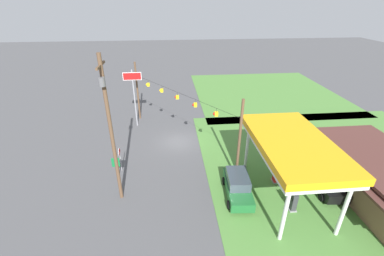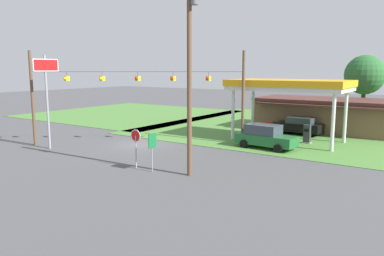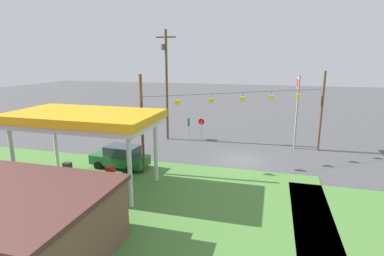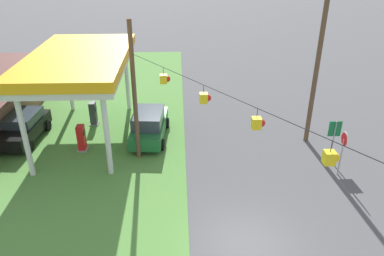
{
  "view_description": "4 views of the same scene",
  "coord_description": "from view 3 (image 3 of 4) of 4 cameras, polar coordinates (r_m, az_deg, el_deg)",
  "views": [
    {
      "loc": [
        25.8,
        -0.88,
        14.99
      ],
      "look_at": [
        1.52,
        1.42,
        2.53
      ],
      "focal_mm": 24.0,
      "sensor_mm": 36.0,
      "label": 1
    },
    {
      "loc": [
        21.03,
        -22.97,
        6.25
      ],
      "look_at": [
        4.66,
        1.05,
        1.69
      ],
      "focal_mm": 35.0,
      "sensor_mm": 36.0,
      "label": 2
    },
    {
      "loc": [
        -2.52,
        25.65,
        8.91
      ],
      "look_at": [
        4.12,
        1.26,
        3.0
      ],
      "focal_mm": 28.0,
      "sensor_mm": 36.0,
      "label": 3
    },
    {
      "loc": [
        -11.48,
        2.65,
        11.12
      ],
      "look_at": [
        5.33,
        2.02,
        2.7
      ],
      "focal_mm": 35.0,
      "sensor_mm": 36.0,
      "label": 4
    }
  ],
  "objects": [
    {
      "name": "route_sign",
      "position": [
        33.52,
        -0.6,
        0.75
      ],
      "size": [
        0.1,
        0.7,
        2.4
      ],
      "color": "gray",
      "rests_on": "ground"
    },
    {
      "name": "ground_plane",
      "position": [
        27.27,
        9.13,
        -6.09
      ],
      "size": [
        160.0,
        160.0,
        0.0
      ],
      "primitive_type": "plane",
      "color": "#4C4C4F"
    },
    {
      "name": "stop_sign_roadside",
      "position": [
        33.04,
        1.78,
        0.74
      ],
      "size": [
        0.8,
        0.08,
        2.5
      ],
      "rotation": [
        0.0,
        0.0,
        3.14
      ],
      "color": "#99999E",
      "rests_on": "ground"
    },
    {
      "name": "gas_station_canopy",
      "position": [
        21.57,
        -19.83,
        1.51
      ],
      "size": [
        9.99,
        5.52,
        5.37
      ],
      "color": "silver",
      "rests_on": "ground"
    },
    {
      "name": "car_at_pumps_rear",
      "position": [
        19.68,
        -24.79,
        -12.16
      ],
      "size": [
        4.6,
        2.35,
        1.71
      ],
      "rotation": [
        0.0,
        0.0,
        3.07
      ],
      "color": "black",
      "rests_on": "ground"
    },
    {
      "name": "signal_span_gantry",
      "position": [
        26.2,
        9.48,
        2.89
      ],
      "size": [
        14.42,
        10.24,
        7.78
      ],
      "color": "brown",
      "rests_on": "ground"
    },
    {
      "name": "fuel_pump_near",
      "position": [
        21.81,
        -15.2,
        -9.27
      ],
      "size": [
        0.71,
        0.56,
        1.61
      ],
      "color": "gray",
      "rests_on": "ground"
    },
    {
      "name": "fuel_pump_far",
      "position": [
        23.68,
        -22.54,
        -8.02
      ],
      "size": [
        0.71,
        0.56,
        1.61
      ],
      "color": "gray",
      "rests_on": "ground"
    },
    {
      "name": "car_at_pumps_front",
      "position": [
        25.51,
        -13.44,
        -5.35
      ],
      "size": [
        4.91,
        2.38,
        1.92
      ],
      "rotation": [
        0.0,
        0.0,
        -0.08
      ],
      "color": "#1E602D",
      "rests_on": "ground"
    },
    {
      "name": "stop_sign_overhead",
      "position": [
        31.14,
        19.44,
        5.47
      ],
      "size": [
        0.22,
        2.21,
        7.35
      ],
      "color": "gray",
      "rests_on": "ground"
    },
    {
      "name": "utility_pole_main",
      "position": [
        32.95,
        -4.93,
        9.05
      ],
      "size": [
        2.2,
        0.44,
        11.87
      ],
      "color": "brown",
      "rests_on": "ground"
    }
  ]
}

